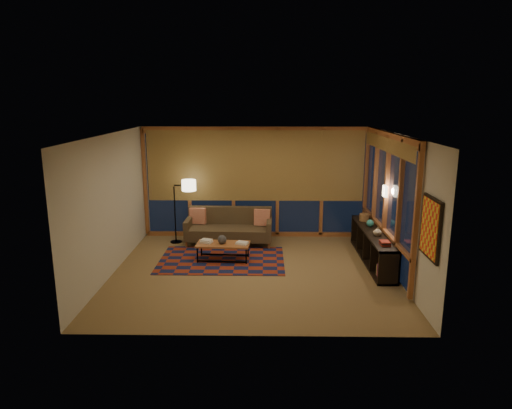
{
  "coord_description": "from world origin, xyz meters",
  "views": [
    {
      "loc": [
        0.2,
        -8.49,
        3.35
      ],
      "look_at": [
        0.05,
        0.48,
        1.26
      ],
      "focal_mm": 32.0,
      "sensor_mm": 36.0,
      "label": 1
    }
  ],
  "objects_px": {
    "sofa": "(229,227)",
    "floor_lamp": "(175,211)",
    "coffee_table": "(223,252)",
    "bookshelf": "(373,246)"
  },
  "relations": [
    {
      "from": "floor_lamp",
      "to": "bookshelf",
      "type": "bearing_deg",
      "value": -15.72
    },
    {
      "from": "coffee_table",
      "to": "floor_lamp",
      "type": "xyz_separation_m",
      "value": [
        -1.24,
        1.22,
        0.57
      ]
    },
    {
      "from": "sofa",
      "to": "coffee_table",
      "type": "relative_size",
      "value": 1.79
    },
    {
      "from": "sofa",
      "to": "bookshelf",
      "type": "bearing_deg",
      "value": -18.22
    },
    {
      "from": "sofa",
      "to": "floor_lamp",
      "type": "xyz_separation_m",
      "value": [
        -1.27,
        0.09,
        0.35
      ]
    },
    {
      "from": "bookshelf",
      "to": "sofa",
      "type": "bearing_deg",
      "value": 159.76
    },
    {
      "from": "floor_lamp",
      "to": "sofa",
      "type": "bearing_deg",
      "value": -4.11
    },
    {
      "from": "sofa",
      "to": "floor_lamp",
      "type": "relative_size",
      "value": 1.31
    },
    {
      "from": "sofa",
      "to": "bookshelf",
      "type": "relative_size",
      "value": 0.75
    },
    {
      "from": "coffee_table",
      "to": "floor_lamp",
      "type": "height_order",
      "value": "floor_lamp"
    }
  ]
}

